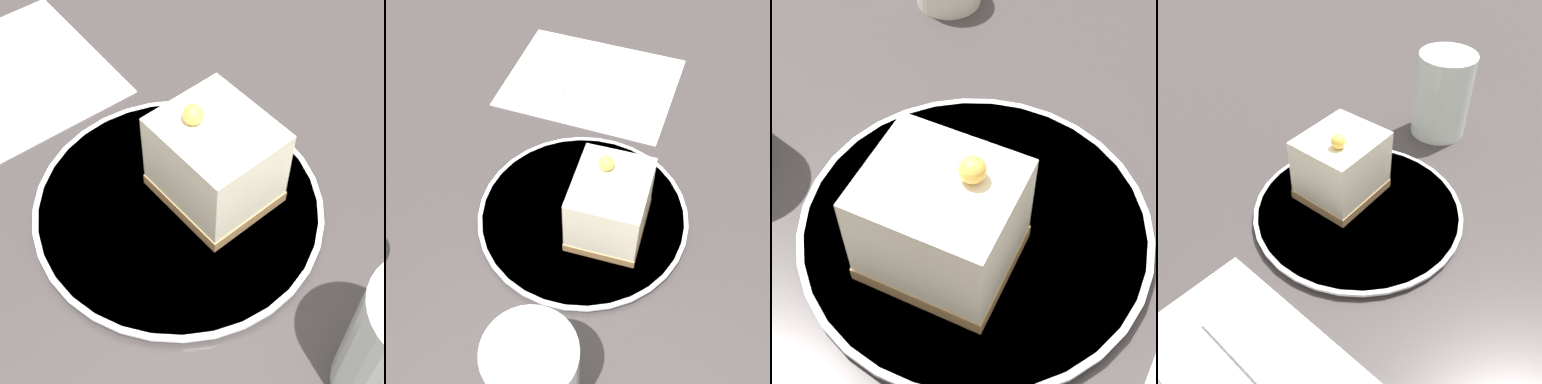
{
  "view_description": "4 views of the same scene",
  "coord_description": "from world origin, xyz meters",
  "views": [
    {
      "loc": [
        -0.26,
        0.25,
        0.48
      ],
      "look_at": [
        -0.04,
        0.01,
        0.05
      ],
      "focal_mm": 60.0,
      "sensor_mm": 36.0,
      "label": 1
    },
    {
      "loc": [
        -0.41,
        -0.04,
        0.55
      ],
      "look_at": [
        -0.03,
        0.02,
        0.06
      ],
      "focal_mm": 50.0,
      "sensor_mm": 36.0,
      "label": 2
    },
    {
      "loc": [
        0.05,
        -0.24,
        0.4
      ],
      "look_at": [
        -0.03,
        0.0,
        0.06
      ],
      "focal_mm": 60.0,
      "sensor_mm": 36.0,
      "label": 3
    },
    {
      "loc": [
        0.3,
        0.21,
        0.39
      ],
      "look_at": [
        -0.01,
        0.01,
        0.05
      ],
      "focal_mm": 40.0,
      "sensor_mm": 36.0,
      "label": 4
    }
  ],
  "objects": [
    {
      "name": "ground_plane",
      "position": [
        0.0,
        0.0,
        0.0
      ],
      "size": [
        4.0,
        4.0,
        0.0
      ],
      "primitive_type": "plane",
      "color": "#383333"
    },
    {
      "name": "fork",
      "position": [
        0.2,
        0.06,
        0.01
      ],
      "size": [
        0.04,
        0.16,
        0.0
      ],
      "rotation": [
        0.0,
        0.0,
        -0.18
      ],
      "color": "silver",
      "rests_on": "napkin"
    },
    {
      "name": "plate",
      "position": [
        -0.03,
        0.01,
        0.01
      ],
      "size": [
        0.26,
        0.26,
        0.01
      ],
      "color": "white",
      "rests_on": "ground_plane"
    },
    {
      "name": "napkin",
      "position": [
        0.23,
        0.04,
        0.0
      ],
      "size": [
        0.24,
        0.28,
        0.0
      ],
      "rotation": [
        0.0,
        0.0,
        -0.17
      ],
      "color": "white",
      "rests_on": "ground_plane"
    },
    {
      "name": "knife",
      "position": [
        0.25,
        0.02,
        0.01
      ],
      "size": [
        0.04,
        0.18,
        0.0
      ],
      "rotation": [
        0.0,
        0.0,
        -0.18
      ],
      "color": "silver",
      "rests_on": "napkin"
    },
    {
      "name": "drinking_glass",
      "position": [
        -0.25,
        0.02,
        0.06
      ],
      "size": [
        0.08,
        0.08,
        0.13
      ],
      "color": "silver",
      "rests_on": "ground_plane"
    },
    {
      "name": "cake_slice",
      "position": [
        -0.04,
        -0.02,
        0.05
      ],
      "size": [
        0.11,
        0.1,
        0.1
      ],
      "rotation": [
        0.0,
        0.0,
        -0.12
      ],
      "color": "#9E7547",
      "rests_on": "plate"
    }
  ]
}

